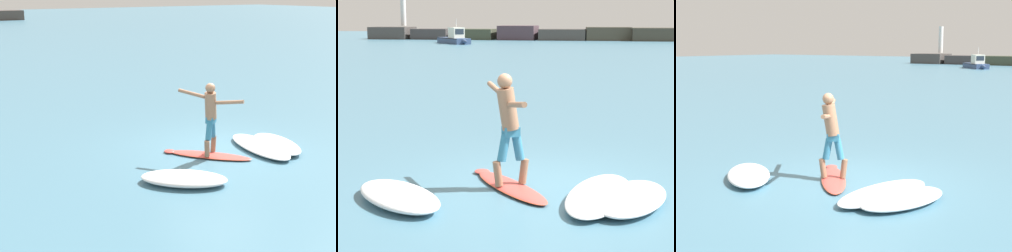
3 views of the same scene
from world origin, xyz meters
TOP-DOWN VIEW (x-y plane):
  - ground_plane at (0.00, 0.00)m, footprint 200.00×200.00m
  - surfboard at (-0.47, -0.18)m, footprint 1.76×2.02m
  - surfer at (-0.48, -0.23)m, footprint 0.94×1.52m
  - fishing_boat_near_jetty at (-15.73, 50.22)m, footprint 4.98×5.93m
  - wave_foam_at_tail at (1.50, -0.64)m, footprint 1.48×2.12m
  - wave_foam_at_nose at (-2.01, -1.23)m, footprint 2.05×1.94m
  - wave_foam_beside at (1.01, -0.51)m, footprint 1.33×2.47m

SIDE VIEW (x-z plane):
  - ground_plane at x=0.00m, z-range 0.00..0.00m
  - surfboard at x=-0.47m, z-range -0.07..0.15m
  - wave_foam_beside at x=1.01m, z-range 0.00..0.18m
  - wave_foam_at_tail at x=1.50m, z-range 0.00..0.22m
  - wave_foam_at_nose at x=-2.01m, z-range 0.00..0.24m
  - fishing_boat_near_jetty at x=-15.73m, z-range -0.76..1.87m
  - surfer at x=-0.48m, z-range 0.25..2.10m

